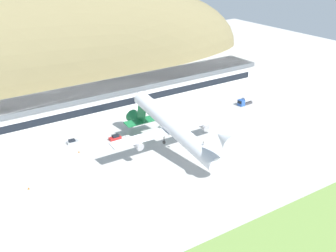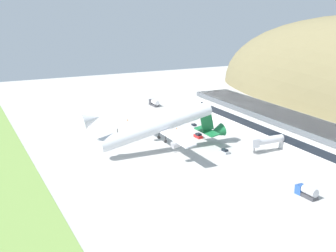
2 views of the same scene
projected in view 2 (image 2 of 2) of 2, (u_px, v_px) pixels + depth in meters
name	position (u px, v px, depth m)	size (l,w,h in m)	color
ground_plane	(148.00, 160.00, 149.18)	(340.82, 340.82, 0.00)	#B7B5AF
terminal_building	(298.00, 131.00, 162.09)	(117.07, 15.74, 9.39)	silver
jetway_0	(264.00, 141.00, 155.67)	(3.38, 13.28, 5.43)	silver
cargo_airplane	(160.00, 127.00, 154.18)	(41.30, 51.15, 15.25)	silver
service_car_0	(198.00, 136.00, 172.76)	(4.05, 1.88, 1.70)	#B21E1E
service_car_1	(194.00, 126.00, 186.30)	(3.77, 1.99, 1.43)	#999EA3
service_car_2	(225.00, 151.00, 155.58)	(3.95, 2.04, 1.41)	#999EA3
fuel_truck	(307.00, 192.00, 121.14)	(6.64, 2.67, 3.14)	#264C99
box_truck	(154.00, 103.00, 223.46)	(7.42, 2.40, 3.16)	#333338
traffic_cone_0	(177.00, 128.00, 184.36)	(0.52, 0.52, 0.58)	orange
traffic_cone_1	(128.00, 120.00, 197.15)	(0.52, 0.52, 0.58)	orange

